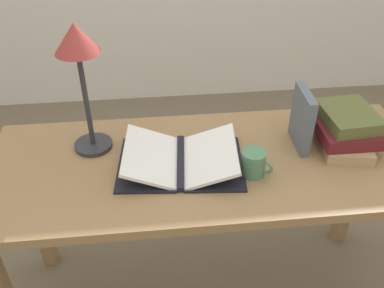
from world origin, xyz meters
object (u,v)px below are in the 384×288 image
(open_book, at_px, (181,159))
(book_standing_upright, at_px, (302,119))
(book_stack_tall, at_px, (346,128))
(reading_lamp, at_px, (79,56))
(coffee_mug, at_px, (254,163))

(open_book, height_order, book_standing_upright, book_standing_upright)
(book_stack_tall, relative_size, book_standing_upright, 1.44)
(open_book, relative_size, book_standing_upright, 2.09)
(reading_lamp, bearing_deg, book_stack_tall, -4.59)
(book_stack_tall, relative_size, reading_lamp, 0.67)
(book_stack_tall, height_order, book_standing_upright, book_standing_upright)
(book_stack_tall, bearing_deg, coffee_mug, -159.34)
(book_stack_tall, bearing_deg, open_book, -173.99)
(open_book, bearing_deg, book_stack_tall, 11.04)
(book_stack_tall, height_order, reading_lamp, reading_lamp)
(open_book, height_order, book_stack_tall, book_stack_tall)
(open_book, xyz_separation_m, reading_lamp, (-0.31, 0.14, 0.33))
(open_book, distance_m, book_stack_tall, 0.61)
(book_stack_tall, distance_m, reading_lamp, 0.96)
(open_book, bearing_deg, book_standing_upright, 14.54)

